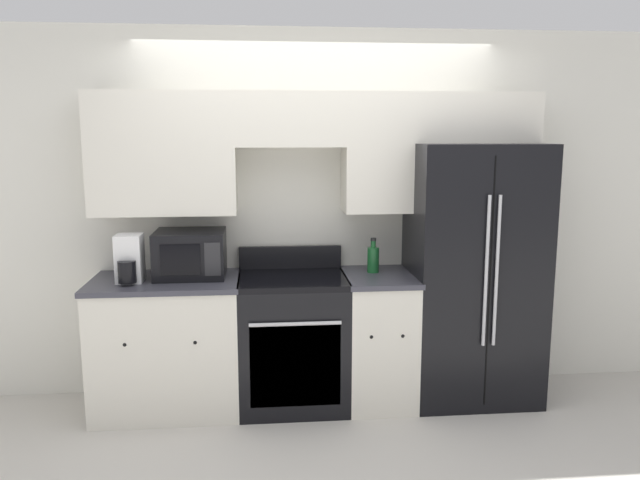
# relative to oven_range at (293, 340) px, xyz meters

# --- Properties ---
(ground_plane) EXTENTS (12.00, 12.00, 0.00)m
(ground_plane) POSITION_rel_oven_range_xyz_m (0.19, -0.31, -0.46)
(ground_plane) COLOR beige
(wall_back) EXTENTS (8.00, 0.39, 2.60)m
(wall_back) POSITION_rel_oven_range_xyz_m (0.20, 0.28, 1.01)
(wall_back) COLOR silver
(wall_back) RESTS_ON ground_plane
(lower_cabinets_left) EXTENTS (0.99, 0.64, 0.91)m
(lower_cabinets_left) POSITION_rel_oven_range_xyz_m (-0.85, -0.00, -0.00)
(lower_cabinets_left) COLOR silver
(lower_cabinets_left) RESTS_ON ground_plane
(lower_cabinets_right) EXTENTS (0.49, 0.64, 0.91)m
(lower_cabinets_right) POSITION_rel_oven_range_xyz_m (0.60, -0.00, -0.00)
(lower_cabinets_right) COLOR silver
(lower_cabinets_right) RESTS_ON ground_plane
(oven_range) EXTENTS (0.74, 0.65, 1.07)m
(oven_range) POSITION_rel_oven_range_xyz_m (0.00, 0.00, 0.00)
(oven_range) COLOR black
(oven_range) RESTS_ON ground_plane
(refrigerator) EXTENTS (0.88, 0.75, 1.81)m
(refrigerator) POSITION_rel_oven_range_xyz_m (1.27, 0.05, 0.44)
(refrigerator) COLOR black
(refrigerator) RESTS_ON ground_plane
(microwave) EXTENTS (0.47, 0.41, 0.31)m
(microwave) POSITION_rel_oven_range_xyz_m (-0.69, 0.08, 0.61)
(microwave) COLOR black
(microwave) RESTS_ON lower_cabinets_left
(bottle) EXTENTS (0.08, 0.08, 0.24)m
(bottle) POSITION_rel_oven_range_xyz_m (0.57, 0.08, 0.55)
(bottle) COLOR #195928
(bottle) RESTS_ON lower_cabinets_right
(coffee_maker) EXTENTS (0.17, 0.25, 0.31)m
(coffee_maker) POSITION_rel_oven_range_xyz_m (-1.07, -0.06, 0.60)
(coffee_maker) COLOR white
(coffee_maker) RESTS_ON lower_cabinets_left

